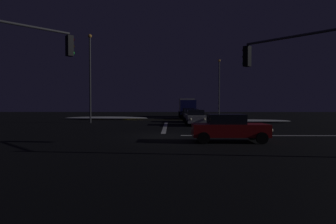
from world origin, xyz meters
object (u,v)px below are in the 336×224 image
sedan_black (188,114)px  traffic_signal_sw (13,58)px  traffic_signal_se (300,65)px  streetlamp_left_near (90,72)px  streetlamp_right_far (219,84)px  box_truck (187,107)px  sedan_silver (196,117)px  sedan_gray (192,115)px  sedan_red_crossing (229,128)px

sedan_black → traffic_signal_sw: 29.91m
traffic_signal_se → streetlamp_left_near: (-15.11, 19.61, 1.88)m
streetlamp_left_near → streetlamp_right_far: size_ratio=1.04×
sedan_black → box_truck: bearing=88.5°
sedan_silver → traffic_signal_se: bearing=-78.1°
sedan_gray → streetlamp_right_far: streetlamp_right_far is taller
sedan_silver → streetlamp_left_near: (-11.74, 3.67, 4.96)m
sedan_black → streetlamp_right_far: 10.63m
box_truck → sedan_black: bearing=-91.5°
traffic_signal_se → streetlamp_right_far: (2.29, 35.61, 1.69)m
traffic_signal_se → streetlamp_left_near: streetlamp_left_near is taller
traffic_signal_sw → traffic_signal_se: size_ratio=1.10×
streetlamp_left_near → streetlamp_right_far: (17.40, 16.00, -0.20)m
sedan_gray → sedan_red_crossing: size_ratio=1.00×
sedan_silver → streetlamp_right_far: bearing=73.9°
sedan_red_crossing → streetlamp_right_far: 33.15m
sedan_black → traffic_signal_se: traffic_signal_se is taller
sedan_black → streetlamp_left_near: 15.24m
sedan_gray → traffic_signal_sw: 23.77m
sedan_gray → sedan_silver: bearing=-89.9°
sedan_black → box_truck: (0.17, 6.64, 0.91)m
box_truck → sedan_red_crossing: box_truck is taller
sedan_silver → traffic_signal_sw: bearing=-120.8°
sedan_red_crossing → streetlamp_left_near: bearing=127.3°
sedan_red_crossing → traffic_signal_se: size_ratio=0.78×
sedan_gray → streetlamp_left_near: streetlamp_left_near is taller
sedan_silver → box_truck: 18.71m
box_truck → traffic_signal_se: size_ratio=1.50×
sedan_red_crossing → traffic_signal_se: (2.57, -3.17, 3.08)m
traffic_signal_sw → box_truck: bearing=74.4°
streetlamp_right_far → sedan_silver: bearing=-106.1°
sedan_gray → sedan_red_crossing: (0.81, -18.17, 0.00)m
sedan_silver → sedan_black: bearing=90.1°
box_truck → streetlamp_left_near: streetlamp_left_near is taller
streetlamp_left_near → sedan_black: bearing=35.6°
traffic_signal_se → streetlamp_right_far: size_ratio=0.57×
sedan_gray → streetlamp_right_far: bearing=68.3°
sedan_gray → sedan_red_crossing: 18.19m
sedan_gray → sedan_red_crossing: same height
sedan_gray → traffic_signal_sw: traffic_signal_sw is taller
traffic_signal_sw → streetlamp_left_near: 19.93m
sedan_black → streetlamp_left_near: streetlamp_left_near is taller
box_truck → streetlamp_right_far: (5.52, 0.98, 3.86)m
sedan_gray → traffic_signal_sw: (-9.58, -21.48, 3.42)m
sedan_red_crossing → sedan_black: bearing=91.9°
sedan_black → sedan_red_crossing: (0.82, -24.83, 0.00)m
box_truck → traffic_signal_se: bearing=-84.7°
traffic_signal_sw → traffic_signal_se: bearing=0.6°
sedan_black → traffic_signal_sw: size_ratio=0.71×
sedan_silver → sedan_gray: (-0.01, 5.40, 0.00)m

